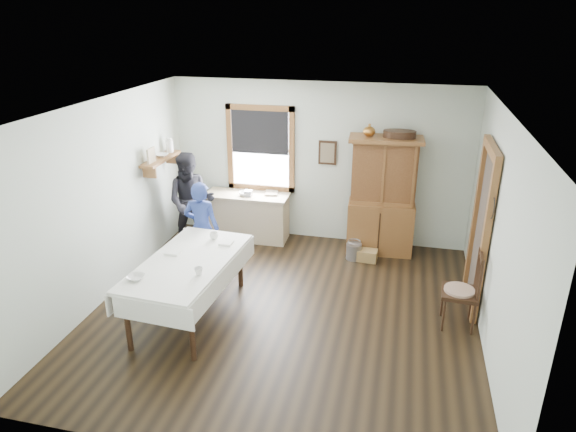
{
  "coord_description": "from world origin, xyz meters",
  "views": [
    {
      "loc": [
        1.39,
        -5.71,
        3.77
      ],
      "look_at": [
        -0.01,
        0.3,
        1.26
      ],
      "focal_mm": 32.0,
      "sensor_mm": 36.0,
      "label": 1
    }
  ],
  "objects": [
    {
      "name": "pail",
      "position": [
        0.73,
        1.78,
        0.13
      ],
      "size": [
        0.26,
        0.26,
        0.27
      ],
      "primitive_type": "cube",
      "rotation": [
        0.0,
        0.0,
        -0.07
      ],
      "color": "gray",
      "rests_on": "room"
    },
    {
      "name": "woman_blue",
      "position": [
        -1.45,
        0.81,
        0.67
      ],
      "size": [
        0.51,
        0.35,
        1.35
      ],
      "primitive_type": "imported",
      "rotation": [
        0.0,
        0.0,
        3.19
      ],
      "color": "navy",
      "rests_on": "room"
    },
    {
      "name": "framed_picture",
      "position": [
        0.15,
        2.46,
        1.55
      ],
      "size": [
        0.3,
        0.04,
        0.4
      ],
      "primitive_type": "cube",
      "color": "#341F12",
      "rests_on": "room"
    },
    {
      "name": "wall_shelf",
      "position": [
        -2.37,
        1.54,
        1.57
      ],
      "size": [
        0.24,
        1.0,
        0.44
      ],
      "color": "brown",
      "rests_on": "room"
    },
    {
      "name": "figure_dark",
      "position": [
        -1.96,
        1.63,
        0.76
      ],
      "size": [
        0.86,
        0.74,
        1.51
      ],
      "primitive_type": "imported",
      "rotation": [
        0.0,
        0.0,
        0.26
      ],
      "color": "black",
      "rests_on": "room"
    },
    {
      "name": "china_hutch",
      "position": [
        1.1,
        2.17,
        0.97
      ],
      "size": [
        1.16,
        0.6,
        1.93
      ],
      "primitive_type": "cube",
      "rotation": [
        0.0,
        0.0,
        0.06
      ],
      "color": "brown",
      "rests_on": "room"
    },
    {
      "name": "doorway",
      "position": [
        2.46,
        0.85,
        1.16
      ],
      "size": [
        0.09,
        1.14,
        2.22
      ],
      "color": "#473C32",
      "rests_on": "room"
    },
    {
      "name": "spindle_chair",
      "position": [
        2.22,
        0.21,
        0.52
      ],
      "size": [
        0.51,
        0.51,
        1.04
      ],
      "primitive_type": "cube",
      "rotation": [
        0.0,
        0.0,
        -0.07
      ],
      "color": "#341F12",
      "rests_on": "room"
    },
    {
      "name": "room",
      "position": [
        0.0,
        0.0,
        1.35
      ],
      "size": [
        5.01,
        5.01,
        2.7
      ],
      "color": "black",
      "rests_on": "ground"
    },
    {
      "name": "counter_bowl",
      "position": [
        -1.2,
        2.11,
        0.85
      ],
      "size": [
        0.23,
        0.23,
        0.06
      ],
      "primitive_type": "imported",
      "rotation": [
        0.0,
        0.0,
        -0.15
      ],
      "color": "white",
      "rests_on": "work_counter"
    },
    {
      "name": "window",
      "position": [
        -1.0,
        2.46,
        1.63
      ],
      "size": [
        1.18,
        0.07,
        1.48
      ],
      "color": "white",
      "rests_on": "room"
    },
    {
      "name": "counter_book",
      "position": [
        -0.88,
        2.28,
        0.83
      ],
      "size": [
        0.22,
        0.27,
        0.02
      ],
      "primitive_type": "imported",
      "rotation": [
        0.0,
        0.0,
        0.18
      ],
      "color": "#76674E",
      "rests_on": "work_counter"
    },
    {
      "name": "shelf_bowl",
      "position": [
        -2.37,
        1.55,
        1.6
      ],
      "size": [
        0.22,
        0.22,
        0.05
      ],
      "primitive_type": "imported",
      "color": "white",
      "rests_on": "wall_shelf"
    },
    {
      "name": "rug_beater",
      "position": [
        2.45,
        0.3,
        1.72
      ],
      "size": [
        0.01,
        0.27,
        0.27
      ],
      "primitive_type": "torus",
      "rotation": [
        0.0,
        1.57,
        0.0
      ],
      "color": "black",
      "rests_on": "room"
    },
    {
      "name": "wicker_basket",
      "position": [
        0.95,
        1.77,
        0.09
      ],
      "size": [
        0.32,
        0.24,
        0.18
      ],
      "primitive_type": "cube",
      "rotation": [
        0.0,
        0.0,
        -0.06
      ],
      "color": "#9E7A48",
      "rests_on": "room"
    },
    {
      "name": "table_cup_b",
      "position": [
        -0.89,
        -0.66,
        0.85
      ],
      "size": [
        0.12,
        0.12,
        0.1
      ],
      "primitive_type": "imported",
      "rotation": [
        0.0,
        0.0,
        -0.13
      ],
      "color": "white",
      "rests_on": "dining_table"
    },
    {
      "name": "table_cup_a",
      "position": [
        -1.08,
        0.35,
        0.85
      ],
      "size": [
        0.15,
        0.15,
        0.1
      ],
      "primitive_type": "imported",
      "rotation": [
        0.0,
        0.0,
        -0.32
      ],
      "color": "white",
      "rests_on": "dining_table"
    },
    {
      "name": "work_counter",
      "position": [
        -1.17,
        2.17,
        0.41
      ],
      "size": [
        1.43,
        0.56,
        0.82
      ],
      "primitive_type": "cube",
      "rotation": [
        0.0,
        0.0,
        0.01
      ],
      "color": "tan",
      "rests_on": "room"
    },
    {
      "name": "dining_table",
      "position": [
        -1.18,
        -0.34,
        0.4
      ],
      "size": [
        1.19,
        2.07,
        0.8
      ],
      "primitive_type": "cube",
      "rotation": [
        0.0,
        0.0,
        -0.07
      ],
      "color": "white",
      "rests_on": "room"
    },
    {
      "name": "table_bowl",
      "position": [
        -1.57,
        -0.94,
        0.83
      ],
      "size": [
        0.23,
        0.23,
        0.06
      ],
      "primitive_type": "imported",
      "rotation": [
        0.0,
        0.0,
        0.01
      ],
      "color": "white",
      "rests_on": "dining_table"
    }
  ]
}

